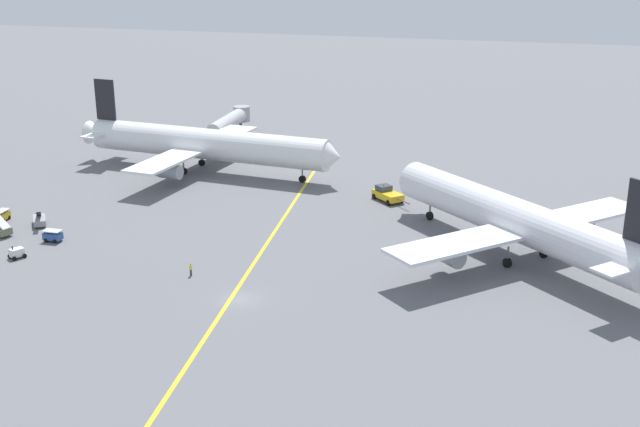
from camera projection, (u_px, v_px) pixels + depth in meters
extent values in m
plane|color=slate|center=(239.00, 299.00, 97.34)|extent=(600.00, 600.00, 0.00)
cube|color=yellow|center=(251.00, 267.00, 107.09)|extent=(17.23, 118.90, 0.01)
cylinder|color=white|center=(207.00, 144.00, 151.06)|extent=(49.45, 9.60, 5.90)
cone|color=white|center=(334.00, 157.00, 141.96)|extent=(3.20, 5.63, 5.43)
cone|color=white|center=(97.00, 133.00, 160.10)|extent=(3.95, 4.98, 4.72)
cube|color=white|center=(196.00, 147.00, 152.21)|extent=(9.42, 40.49, 0.44)
cube|color=white|center=(107.00, 131.00, 159.03)|extent=(4.17, 13.20, 0.28)
cube|color=black|center=(105.00, 100.00, 156.89)|extent=(4.41, 0.69, 8.07)
cylinder|color=#999EA3|center=(170.00, 171.00, 142.54)|extent=(4.38, 2.91, 2.60)
cylinder|color=#999EA3|center=(229.00, 144.00, 162.31)|extent=(4.38, 2.91, 2.60)
cylinder|color=slate|center=(202.00, 157.00, 156.47)|extent=(0.28, 0.28, 2.19)
cylinder|color=black|center=(202.00, 163.00, 156.81)|extent=(1.34, 0.65, 1.30)
cylinder|color=slate|center=(183.00, 166.00, 150.48)|extent=(0.28, 0.28, 2.19)
cylinder|color=black|center=(184.00, 171.00, 150.83)|extent=(1.34, 0.65, 1.30)
cylinder|color=slate|center=(302.00, 173.00, 145.31)|extent=(0.28, 0.28, 2.19)
cylinder|color=black|center=(302.00, 179.00, 145.66)|extent=(1.34, 0.65, 1.30)
cylinder|color=silver|center=(512.00, 218.00, 109.63)|extent=(37.17, 33.95, 5.78)
cone|color=silver|center=(409.00, 178.00, 128.76)|extent=(5.63, 5.84, 5.32)
cube|color=silver|center=(523.00, 228.00, 108.09)|extent=(33.30, 36.32, 0.44)
cube|color=silver|center=(638.00, 262.00, 92.51)|extent=(11.03, 11.84, 0.28)
cylinder|color=#999EA3|center=(577.00, 224.00, 115.31)|extent=(4.87, 4.73, 2.60)
cylinder|color=#999EA3|center=(449.00, 255.00, 103.64)|extent=(4.87, 4.73, 2.60)
cylinder|color=slate|center=(508.00, 255.00, 106.54)|extent=(0.28, 0.28, 2.28)
cylinder|color=black|center=(507.00, 263.00, 106.90)|extent=(1.34, 1.27, 1.30)
cylinder|color=slate|center=(544.00, 246.00, 109.84)|extent=(0.28, 0.28, 2.28)
cylinder|color=black|center=(544.00, 253.00, 110.20)|extent=(1.34, 1.27, 1.30)
cylinder|color=slate|center=(430.00, 209.00, 125.34)|extent=(0.28, 0.28, 2.28)
cylinder|color=black|center=(430.00, 216.00, 125.70)|extent=(1.34, 1.27, 1.30)
cube|color=gold|center=(388.00, 195.00, 134.93)|extent=(6.17, 5.94, 1.12)
cube|color=#333D47|center=(384.00, 188.00, 135.64)|extent=(3.06, 3.07, 0.90)
cylinder|color=#4C4C51|center=(404.00, 201.00, 131.25)|extent=(2.52, 2.28, 0.20)
sphere|color=orange|center=(384.00, 184.00, 135.44)|extent=(0.24, 0.24, 0.24)
cylinder|color=black|center=(374.00, 196.00, 136.10)|extent=(0.87, 0.82, 0.90)
cylinder|color=black|center=(388.00, 194.00, 137.48)|extent=(0.87, 0.82, 0.90)
cylinder|color=black|center=(388.00, 203.00, 132.73)|extent=(0.87, 0.82, 0.90)
cylinder|color=black|center=(402.00, 200.00, 134.11)|extent=(0.87, 0.82, 0.90)
cube|color=silver|center=(17.00, 252.00, 110.00)|extent=(1.89, 2.15, 1.10)
cylinder|color=black|center=(12.00, 248.00, 109.38)|extent=(0.16, 0.16, 0.50)
cylinder|color=black|center=(20.00, 253.00, 111.14)|extent=(0.45, 0.62, 0.60)
cylinder|color=black|center=(25.00, 256.00, 110.21)|extent=(0.45, 0.62, 0.60)
cylinder|color=black|center=(10.00, 256.00, 110.13)|extent=(0.45, 0.62, 0.60)
cylinder|color=black|center=(14.00, 259.00, 109.20)|extent=(0.45, 0.62, 0.60)
cube|color=#2D5199|center=(53.00, 236.00, 116.33)|extent=(2.67, 1.62, 1.00)
cube|color=#B2B2B7|center=(52.00, 231.00, 116.06)|extent=(2.80, 1.70, 0.12)
cylinder|color=black|center=(60.00, 238.00, 116.95)|extent=(0.61, 0.23, 0.60)
cylinder|color=black|center=(55.00, 241.00, 115.66)|extent=(0.61, 0.23, 0.60)
cylinder|color=black|center=(51.00, 237.00, 117.31)|extent=(0.61, 0.23, 0.60)
cylinder|color=black|center=(46.00, 240.00, 116.03)|extent=(0.61, 0.23, 0.60)
cube|color=gold|center=(2.00, 216.00, 125.16)|extent=(1.76, 2.74, 1.00)
cube|color=#B2B2B7|center=(1.00, 211.00, 124.89)|extent=(1.85, 2.88, 0.12)
cylinder|color=black|center=(1.00, 217.00, 126.15)|extent=(0.26, 0.62, 0.60)
cylinder|color=black|center=(9.00, 218.00, 125.88)|extent=(0.26, 0.62, 0.60)
cylinder|color=black|center=(4.00, 221.00, 124.49)|extent=(0.26, 0.62, 0.60)
cube|color=gray|center=(39.00, 220.00, 123.20)|extent=(3.86, 4.27, 0.90)
cube|color=black|center=(39.00, 214.00, 122.06)|extent=(3.13, 3.79, 1.83)
cylinder|color=black|center=(45.00, 224.00, 122.90)|extent=(0.52, 0.60, 0.60)
cylinder|color=black|center=(35.00, 225.00, 122.45)|extent=(0.52, 0.60, 0.60)
cylinder|color=black|center=(44.00, 221.00, 124.24)|extent=(0.52, 0.60, 0.60)
cylinder|color=black|center=(35.00, 222.00, 123.79)|extent=(0.52, 0.60, 0.60)
cylinder|color=black|center=(5.00, 233.00, 119.23)|extent=(0.63, 0.36, 0.60)
cylinder|color=#2D3351|center=(191.00, 272.00, 104.21)|extent=(0.28, 0.28, 0.88)
cylinder|color=#D1E02D|center=(191.00, 267.00, 103.97)|extent=(0.36, 0.36, 0.62)
sphere|color=#9E704C|center=(190.00, 264.00, 103.83)|extent=(0.24, 0.24, 0.24)
cylinder|color=#F24C19|center=(192.00, 266.00, 104.19)|extent=(0.05, 0.05, 0.40)
cylinder|color=#B7B7BC|center=(228.00, 122.00, 175.76)|extent=(4.76, 19.45, 3.20)
cylinder|color=#99999E|center=(242.00, 114.00, 184.66)|extent=(3.84, 3.84, 3.52)
cylinder|color=#595960|center=(241.00, 124.00, 184.42)|extent=(0.70, 0.70, 4.31)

